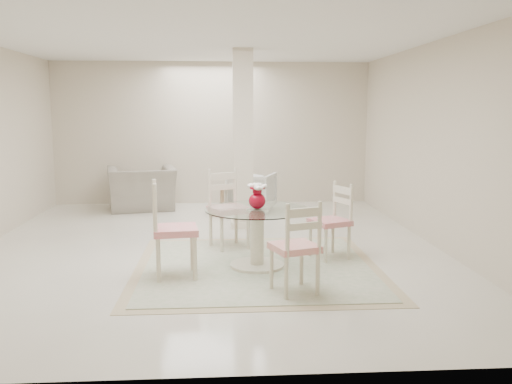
{
  "coord_description": "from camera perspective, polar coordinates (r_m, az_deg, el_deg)",
  "views": [
    {
      "loc": [
        0.16,
        -6.96,
        1.8
      ],
      "look_at": [
        0.57,
        -0.74,
        0.85
      ],
      "focal_mm": 38.0,
      "sensor_mm": 36.0,
      "label": 1
    }
  ],
  "objects": [
    {
      "name": "room_shell",
      "position": [
        6.96,
        -5.12,
        9.08
      ],
      "size": [
        6.02,
        7.02,
        2.71
      ],
      "color": "beige",
      "rests_on": "ground"
    },
    {
      "name": "dining_chair_east",
      "position": [
        6.62,
        8.26,
        -2.43
      ],
      "size": [
        0.54,
        0.54,
        1.02
      ],
      "rotation": [
        0.0,
        0.0,
        -1.17
      ],
      "color": "beige",
      "rests_on": "ground"
    },
    {
      "name": "column",
      "position": [
        8.28,
        -1.39,
        5.54
      ],
      "size": [
        0.3,
        0.3,
        2.7
      ],
      "primitive_type": "cube",
      "color": "beige",
      "rests_on": "ground"
    },
    {
      "name": "armchair_white",
      "position": [
        9.66,
        -0.44,
        0.03
      ],
      "size": [
        0.97,
        0.98,
        0.7
      ],
      "primitive_type": "imported",
      "rotation": [
        0.0,
        0.0,
        2.79
      ],
      "color": "white",
      "rests_on": "ground"
    },
    {
      "name": "dining_table",
      "position": [
        6.21,
        0.12,
        -4.85
      ],
      "size": [
        1.19,
        1.19,
        0.69
      ],
      "rotation": [
        0.0,
        0.0,
        0.33
      ],
      "color": "beige",
      "rests_on": "ground"
    },
    {
      "name": "recliner_taupe",
      "position": [
        10.04,
        -11.94,
        0.37
      ],
      "size": [
        1.37,
        1.26,
        0.77
      ],
      "primitive_type": "imported",
      "rotation": [
        0.0,
        0.0,
        3.35
      ],
      "color": "gray",
      "rests_on": "ground"
    },
    {
      "name": "dining_chair_west",
      "position": [
        5.86,
        -9.23,
        -3.17
      ],
      "size": [
        0.52,
        0.52,
        1.16
      ],
      "rotation": [
        0.0,
        0.0,
        1.7
      ],
      "color": "beige",
      "rests_on": "ground"
    },
    {
      "name": "side_table",
      "position": [
        9.37,
        -3.58,
        -1.02
      ],
      "size": [
        0.47,
        0.47,
        0.49
      ],
      "color": "tan",
      "rests_on": "ground"
    },
    {
      "name": "red_vase",
      "position": [
        6.11,
        0.13,
        -0.45
      ],
      "size": [
        0.22,
        0.21,
        0.29
      ],
      "color": "#A1041A",
      "rests_on": "dining_table"
    },
    {
      "name": "ground",
      "position": [
        7.19,
        -4.92,
        -5.88
      ],
      "size": [
        7.0,
        7.0,
        0.0
      ],
      "primitive_type": "plane",
      "color": "white",
      "rests_on": "ground"
    },
    {
      "name": "dining_chair_north",
      "position": [
        7.09,
        -3.1,
        -1.11
      ],
      "size": [
        0.6,
        0.6,
        1.14
      ],
      "rotation": [
        0.0,
        0.0,
        0.4
      ],
      "color": "beige",
      "rests_on": "ground"
    },
    {
      "name": "area_rug",
      "position": [
        6.3,
        0.12,
        -7.88
      ],
      "size": [
        2.8,
        2.8,
        0.02
      ],
      "color": "tan",
      "rests_on": "ground"
    },
    {
      "name": "dining_chair_south",
      "position": [
        5.26,
        4.41,
        -5.16
      ],
      "size": [
        0.53,
        0.53,
        1.03
      ],
      "rotation": [
        0.0,
        0.0,
        3.47
      ],
      "color": "beige",
      "rests_on": "ground"
    }
  ]
}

